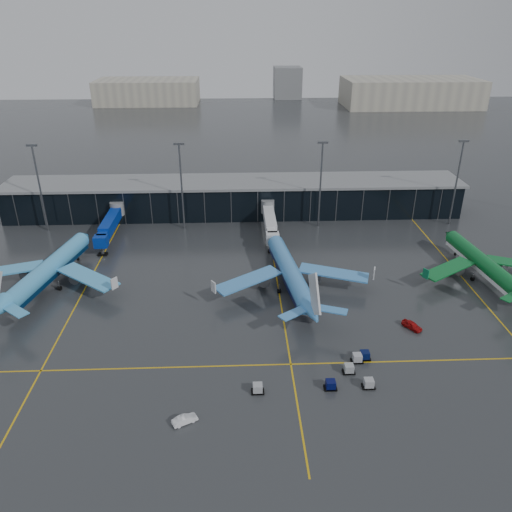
{
  "coord_description": "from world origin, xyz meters",
  "views": [
    {
      "loc": [
        0.63,
        -87.73,
        57.75
      ],
      "look_at": [
        5.0,
        18.0,
        6.0
      ],
      "focal_mm": 35.0,
      "sensor_mm": 36.0,
      "label": 1
    }
  ],
  "objects_px": {
    "airliner_aer_lingus": "(483,253)",
    "mobile_airstair": "(301,304)",
    "service_van_red": "(412,325)",
    "airliner_klm_near": "(290,262)",
    "service_van_white": "(185,419)",
    "airliner_arkefly": "(47,259)",
    "baggage_carts": "(339,373)"
  },
  "relations": [
    {
      "from": "airliner_klm_near",
      "to": "mobile_airstair",
      "type": "distance_m",
      "value": 10.86
    },
    {
      "from": "airliner_arkefly",
      "to": "service_van_red",
      "type": "xyz_separation_m",
      "value": [
        78.89,
        -21.47,
        -6.03
      ]
    },
    {
      "from": "mobile_airstair",
      "to": "service_van_red",
      "type": "relative_size",
      "value": 0.8
    },
    {
      "from": "airliner_klm_near",
      "to": "airliner_aer_lingus",
      "type": "distance_m",
      "value": 46.81
    },
    {
      "from": "airliner_klm_near",
      "to": "service_van_white",
      "type": "xyz_separation_m",
      "value": [
        -20.68,
        -42.04,
        -5.99
      ]
    },
    {
      "from": "baggage_carts",
      "to": "airliner_klm_near",
      "type": "bearing_deg",
      "value": 99.6
    },
    {
      "from": "service_van_white",
      "to": "baggage_carts",
      "type": "bearing_deg",
      "value": -96.16
    },
    {
      "from": "airliner_arkefly",
      "to": "airliner_klm_near",
      "type": "xyz_separation_m",
      "value": [
        55.77,
        -3.58,
        -0.13
      ]
    },
    {
      "from": "airliner_aer_lingus",
      "to": "service_van_red",
      "type": "relative_size",
      "value": 9.1
    },
    {
      "from": "baggage_carts",
      "to": "mobile_airstair",
      "type": "height_order",
      "value": "mobile_airstair"
    },
    {
      "from": "airliner_klm_near",
      "to": "airliner_aer_lingus",
      "type": "xyz_separation_m",
      "value": [
        46.67,
        3.59,
        -0.54
      ]
    },
    {
      "from": "airliner_arkefly",
      "to": "airliner_aer_lingus",
      "type": "height_order",
      "value": "airliner_arkefly"
    },
    {
      "from": "service_van_white",
      "to": "airliner_arkefly",
      "type": "bearing_deg",
      "value": 10.56
    },
    {
      "from": "airliner_aer_lingus",
      "to": "service_van_white",
      "type": "bearing_deg",
      "value": -151.42
    },
    {
      "from": "airliner_aer_lingus",
      "to": "baggage_carts",
      "type": "xyz_separation_m",
      "value": [
        -41.23,
        -35.69,
        -5.34
      ]
    },
    {
      "from": "service_van_red",
      "to": "airliner_arkefly",
      "type": "bearing_deg",
      "value": 130.28
    },
    {
      "from": "airliner_arkefly",
      "to": "service_van_white",
      "type": "xyz_separation_m",
      "value": [
        35.09,
        -45.62,
        -6.11
      ]
    },
    {
      "from": "airliner_aer_lingus",
      "to": "mobile_airstair",
      "type": "bearing_deg",
      "value": -169.93
    },
    {
      "from": "mobile_airstair",
      "to": "service_van_white",
      "type": "height_order",
      "value": "mobile_airstair"
    },
    {
      "from": "airliner_klm_near",
      "to": "baggage_carts",
      "type": "height_order",
      "value": "airliner_klm_near"
    },
    {
      "from": "baggage_carts",
      "to": "service_van_red",
      "type": "relative_size",
      "value": 5.12
    },
    {
      "from": "airliner_klm_near",
      "to": "baggage_carts",
      "type": "relative_size",
      "value": 1.94
    },
    {
      "from": "airliner_arkefly",
      "to": "service_van_white",
      "type": "height_order",
      "value": "airliner_arkefly"
    },
    {
      "from": "airliner_arkefly",
      "to": "mobile_airstair",
      "type": "relative_size",
      "value": 12.57
    },
    {
      "from": "airliner_aer_lingus",
      "to": "mobile_airstair",
      "type": "distance_m",
      "value": 47.05
    },
    {
      "from": "airliner_klm_near",
      "to": "airliner_aer_lingus",
      "type": "height_order",
      "value": "airliner_klm_near"
    },
    {
      "from": "mobile_airstair",
      "to": "service_van_white",
      "type": "relative_size",
      "value": 0.88
    },
    {
      "from": "airliner_arkefly",
      "to": "baggage_carts",
      "type": "height_order",
      "value": "airliner_arkefly"
    },
    {
      "from": "mobile_airstair",
      "to": "service_van_white",
      "type": "distance_m",
      "value": 39.88
    },
    {
      "from": "airliner_klm_near",
      "to": "baggage_carts",
      "type": "distance_m",
      "value": 33.08
    },
    {
      "from": "airliner_aer_lingus",
      "to": "service_van_red",
      "type": "xyz_separation_m",
      "value": [
        -23.54,
        -21.47,
        -5.36
      ]
    },
    {
      "from": "airliner_aer_lingus",
      "to": "airliner_arkefly",
      "type": "bearing_deg",
      "value": 174.47
    }
  ]
}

